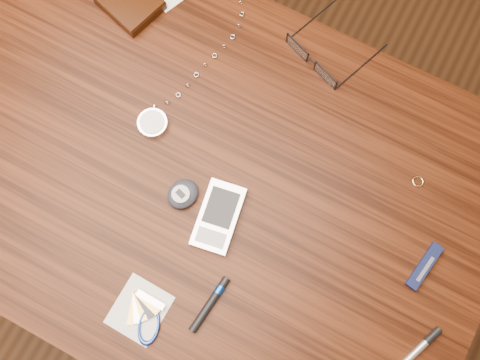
{
  "coord_description": "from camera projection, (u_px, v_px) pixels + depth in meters",
  "views": [
    {
      "loc": [
        0.16,
        -0.17,
        1.62
      ],
      "look_at": [
        0.06,
        0.02,
        0.76
      ],
      "focal_mm": 40.0,
      "sensor_mm": 36.0,
      "label": 1
    }
  ],
  "objects": [
    {
      "name": "ground",
      "position": [
        220.0,
        237.0,
        1.63
      ],
      "size": [
        3.8,
        3.8,
        0.0
      ],
      "primitive_type": "plane",
      "color": "#472814",
      "rests_on": "ground"
    },
    {
      "name": "pda_phone",
      "position": [
        218.0,
        217.0,
        0.87
      ],
      "size": [
        0.08,
        0.12,
        0.02
      ],
      "color": "silver",
      "rests_on": "desk"
    },
    {
      "name": "eyeglasses",
      "position": [
        314.0,
        59.0,
        0.94
      ],
      "size": [
        0.16,
        0.17,
        0.03
      ],
      "color": "black",
      "rests_on": "desk"
    },
    {
      "name": "pocket_watch",
      "position": [
        156.0,
        120.0,
        0.92
      ],
      "size": [
        0.08,
        0.31,
        0.02
      ],
      "color": "silver",
      "rests_on": "desk"
    },
    {
      "name": "black_blue_pen",
      "position": [
        211.0,
        302.0,
        0.84
      ],
      "size": [
        0.02,
        0.1,
        0.01
      ],
      "color": "black",
      "rests_on": "desk"
    },
    {
      "name": "notepad_keys",
      "position": [
        145.0,
        317.0,
        0.84
      ],
      "size": [
        0.1,
        0.09,
        0.01
      ],
      "color": "silver",
      "rests_on": "desk"
    },
    {
      "name": "pedometer",
      "position": [
        183.0,
        194.0,
        0.88
      ],
      "size": [
        0.06,
        0.07,
        0.02
      ],
      "color": "black",
      "rests_on": "desk"
    },
    {
      "name": "desk",
      "position": [
        207.0,
        189.0,
        1.0
      ],
      "size": [
        1.0,
        0.7,
        0.75
      ],
      "color": "#321408",
      "rests_on": "ground"
    },
    {
      "name": "gold_ring",
      "position": [
        418.0,
        182.0,
        0.89
      ],
      "size": [
        0.02,
        0.02,
        0.0
      ],
      "primitive_type": "torus",
      "rotation": [
        0.0,
        0.0,
        0.17
      ],
      "color": "#E8B475",
      "rests_on": "desk"
    },
    {
      "name": "silver_pen",
      "position": [
        413.0,
        355.0,
        0.82
      ],
      "size": [
        0.06,
        0.13,
        0.01
      ],
      "color": "silver",
      "rests_on": "desk"
    },
    {
      "name": "pocket_knife",
      "position": [
        424.0,
        266.0,
        0.86
      ],
      "size": [
        0.03,
        0.09,
        0.01
      ],
      "color": "#101239",
      "rests_on": "desk"
    },
    {
      "name": "wallet_and_card",
      "position": [
        130.0,
        2.0,
        0.97
      ],
      "size": [
        0.14,
        0.15,
        0.02
      ],
      "color": "black",
      "rests_on": "desk"
    }
  ]
}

